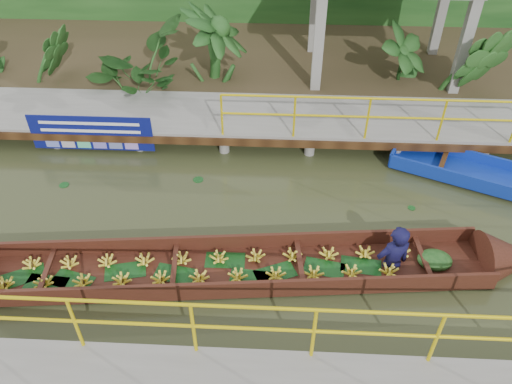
{
  "coord_description": "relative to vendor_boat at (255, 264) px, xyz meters",
  "views": [
    {
      "loc": [
        0.23,
        -6.96,
        6.78
      ],
      "look_at": [
        -0.14,
        0.5,
        0.6
      ],
      "focal_mm": 35.0,
      "sensor_mm": 36.0,
      "label": 1
    }
  ],
  "objects": [
    {
      "name": "moored_blue_boat",
      "position": [
        5.32,
        2.65,
        -0.08
      ],
      "size": [
        3.8,
        2.38,
        0.89
      ],
      "rotation": [
        0.0,
        0.0,
        -0.42
      ],
      "color": "#0E299A",
      "rests_on": "ground"
    },
    {
      "name": "far_dock",
      "position": [
        0.1,
        4.47,
        0.24
      ],
      "size": [
        16.0,
        2.06,
        1.66
      ],
      "color": "gray",
      "rests_on": "ground"
    },
    {
      "name": "ground",
      "position": [
        0.08,
        1.04,
        -0.24
      ],
      "size": [
        80.0,
        80.0,
        0.0
      ],
      "primitive_type": "plane",
      "color": "#31371B",
      "rests_on": "ground"
    },
    {
      "name": "land_strip",
      "position": [
        0.08,
        8.54,
        -0.01
      ],
      "size": [
        30.0,
        8.0,
        0.45
      ],
      "primitive_type": "cube",
      "color": "#372E1B",
      "rests_on": "ground"
    },
    {
      "name": "tropical_plants",
      "position": [
        -1.67,
        6.34,
        1.16
      ],
      "size": [
        14.51,
        1.51,
        1.89
      ],
      "color": "#123A13",
      "rests_on": "ground"
    },
    {
      "name": "vendor_boat",
      "position": [
        0.0,
        0.0,
        0.0
      ],
      "size": [
        10.95,
        2.09,
        2.26
      ],
      "rotation": [
        0.0,
        0.0,
        0.1
      ],
      "color": "#34180E",
      "rests_on": "ground"
    },
    {
      "name": "blue_banner",
      "position": [
        -3.94,
        3.52,
        0.32
      ],
      "size": [
        2.84,
        0.04,
        0.89
      ],
      "color": "#0B115F",
      "rests_on": "ground"
    }
  ]
}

